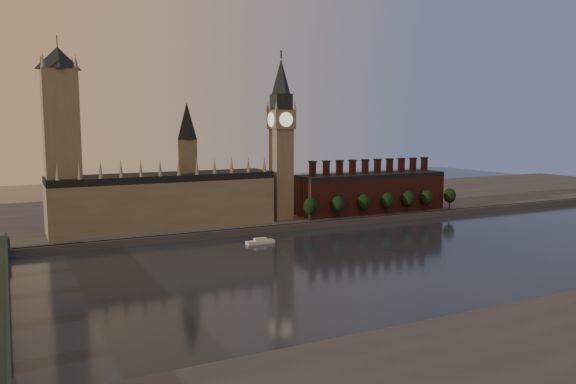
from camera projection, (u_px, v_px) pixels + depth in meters
name	position (u px, v px, depth m)	size (l,w,h in m)	color
ground	(365.00, 264.00, 262.00)	(900.00, 900.00, 0.00)	black
north_bank	(229.00, 209.00, 419.60)	(900.00, 182.00, 4.00)	#4E4D53
palace_of_westminster	(165.00, 198.00, 332.50)	(130.00, 30.30, 74.00)	gray
victoria_tower	(61.00, 135.00, 303.23)	(24.00, 24.00, 108.00)	gray
big_ben	(281.00, 137.00, 357.15)	(15.00, 15.00, 107.00)	gray
chimney_block	(371.00, 192.00, 393.11)	(110.00, 25.00, 37.00)	#572521
embankment_tree_0	(310.00, 206.00, 355.36)	(8.60, 8.60, 14.88)	black
embankment_tree_1	(338.00, 204.00, 363.51)	(8.60, 8.60, 14.88)	black
embankment_tree_2	(364.00, 202.00, 373.57)	(8.60, 8.60, 14.88)	black
embankment_tree_3	(387.00, 200.00, 381.88)	(8.60, 8.60, 14.88)	black
embankment_tree_4	(408.00, 199.00, 389.08)	(8.60, 8.60, 14.88)	black
embankment_tree_5	(427.00, 198.00, 396.61)	(8.60, 8.60, 14.88)	black
embankment_tree_6	(450.00, 196.00, 406.93)	(8.60, 8.60, 14.88)	black
river_boat	(260.00, 242.00, 306.93)	(15.90, 4.58, 3.18)	silver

